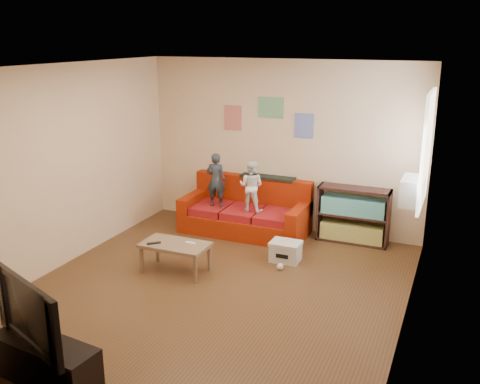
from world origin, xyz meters
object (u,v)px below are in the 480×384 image
at_px(child_a, 216,180).
at_px(child_b, 251,186).
at_px(tv_stand, 46,362).
at_px(television, 40,310).
at_px(sofa, 246,214).
at_px(coffee_table, 175,247).
at_px(bookshelf, 353,218).
at_px(file_box, 286,251).

xyz_separation_m(child_a, child_b, (0.60, -0.00, -0.03)).
distance_m(tv_stand, television, 0.52).
height_order(sofa, coffee_table, sofa).
distance_m(sofa, bookshelf, 1.68).
xyz_separation_m(sofa, coffee_table, (-0.28, -1.79, 0.05)).
bearing_deg(television, child_a, 115.12).
xyz_separation_m(tv_stand, television, (0.00, 0.00, 0.52)).
bearing_deg(bookshelf, child_b, -165.94).
height_order(bookshelf, file_box, bookshelf).
height_order(child_b, file_box, child_b).
bearing_deg(coffee_table, television, -87.76).
bearing_deg(tv_stand, child_a, 100.05).
distance_m(child_a, child_b, 0.60).
height_order(child_b, coffee_table, child_b).
distance_m(bookshelf, television, 4.90).
distance_m(coffee_table, file_box, 1.55).
distance_m(child_b, television, 4.16).
bearing_deg(file_box, sofa, 137.25).
distance_m(child_a, bookshelf, 2.20).
bearing_deg(television, bookshelf, 89.24).
bearing_deg(tv_stand, sofa, 93.91).
height_order(sofa, file_box, sofa).
height_order(file_box, tv_stand, tv_stand).
relative_size(file_box, tv_stand, 0.39).
bearing_deg(bookshelf, tv_stand, -112.11).
bearing_deg(child_b, television, 84.56).
bearing_deg(file_box, television, -108.36).
bearing_deg(sofa, file_box, -42.75).
bearing_deg(sofa, coffee_table, -98.79).
xyz_separation_m(child_a, coffee_table, (0.17, -1.63, -0.50)).
bearing_deg(bookshelf, television, -112.11).
height_order(child_a, child_b, child_a).
height_order(sofa, child_b, child_b).
relative_size(child_b, bookshelf, 0.75).
distance_m(child_b, bookshelf, 1.62).
bearing_deg(sofa, child_b, -48.61).
xyz_separation_m(child_b, file_box, (0.81, -0.72, -0.67)).
bearing_deg(child_b, child_a, -0.94).
relative_size(sofa, bookshelf, 1.85).
bearing_deg(child_a, sofa, -169.47).
bearing_deg(child_b, sofa, -49.56).
relative_size(child_a, tv_stand, 0.80).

